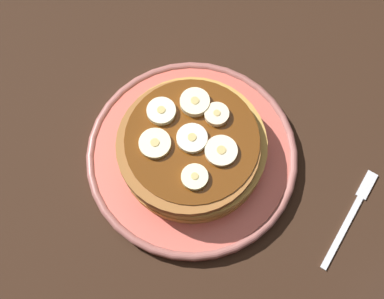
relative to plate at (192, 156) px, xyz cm
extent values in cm
cube|color=black|center=(0.00, 0.00, -2.40)|extent=(140.00, 140.00, 3.00)
cylinder|color=#CC594C|center=(0.00, 0.00, -0.20)|extent=(24.28, 24.28, 1.40)
torus|color=#965750|center=(0.00, 0.00, 0.28)|extent=(24.53, 24.53, 0.98)
cylinder|color=#C88B42|center=(-0.28, 0.28, 1.03)|extent=(16.49, 16.49, 1.07)
cylinder|color=#B8823F|center=(0.36, 0.49, 2.10)|extent=(15.89, 15.89, 1.07)
cylinder|color=#BC8D41|center=(-0.29, -0.31, 3.17)|extent=(16.70, 16.70, 1.07)
cylinder|color=#985E2E|center=(-0.07, -0.58, 4.23)|extent=(15.74, 15.74, 1.07)
cylinder|color=#592B0A|center=(0.00, 0.00, 4.85)|extent=(14.72, 14.72, 0.16)
cylinder|color=#F1E7C5|center=(0.38, -0.07, 5.14)|extent=(3.37, 3.37, 0.74)
cylinder|color=tan|center=(0.38, -0.07, 5.55)|extent=(0.94, 0.94, 0.08)
cylinder|color=#FCE3B5|center=(0.34, 3.90, 5.18)|extent=(2.72, 2.72, 0.83)
cylinder|color=tan|center=(0.34, 3.90, 5.64)|extent=(0.76, 0.76, 0.08)
cylinder|color=#F2EFB3|center=(3.24, -2.99, 5.14)|extent=(2.85, 2.85, 0.75)
cylinder|color=tan|center=(3.24, -2.99, 5.56)|extent=(0.80, 0.80, 0.08)
cylinder|color=#FDF1B6|center=(-2.46, -3.18, 5.12)|extent=(3.47, 3.47, 0.71)
cylinder|color=tan|center=(-2.46, -3.18, 5.52)|extent=(0.97, 0.97, 0.08)
cylinder|color=#F6E4B9|center=(3.24, 1.09, 5.11)|extent=(3.52, 3.52, 0.68)
cylinder|color=tan|center=(3.24, 1.09, 5.49)|extent=(0.98, 0.98, 0.08)
cylinder|color=beige|center=(-2.73, 3.31, 5.24)|extent=(3.32, 3.32, 0.94)
cylinder|color=tan|center=(-2.73, 3.31, 5.75)|extent=(0.93, 0.93, 0.08)
cylinder|color=beige|center=(-4.65, -0.03, 5.17)|extent=(3.22, 3.22, 0.80)
cylinder|color=tan|center=(-4.65, -0.03, 5.60)|extent=(0.90, 0.90, 0.08)
cube|color=silver|center=(18.24, 5.15, -0.65)|extent=(2.65, 9.44, 0.50)
cube|color=silver|center=(16.89, 11.51, -0.65)|extent=(1.96, 3.69, 0.50)
camera|label=1|loc=(15.62, -16.35, 59.02)|focal=50.91mm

